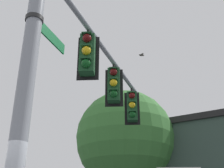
{
  "coord_description": "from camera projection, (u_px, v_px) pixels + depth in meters",
  "views": [
    {
      "loc": [
        -1.61,
        4.24,
        1.42
      ],
      "look_at": [
        -1.14,
        -3.82,
        5.17
      ],
      "focal_mm": 48.67,
      "sensor_mm": 36.0,
      "label": 1
    }
  ],
  "objects": [
    {
      "name": "traffic_light_nearest_pole",
      "position": [
        87.0,
        54.0,
        7.39
      ],
      "size": [
        0.54,
        0.49,
        1.31
      ],
      "color": "black"
    },
    {
      "name": "tree_by_storefront",
      "position": [
        125.0,
        139.0,
        14.91
      ],
      "size": [
        4.8,
        4.8,
        7.66
      ],
      "color": "#4C3823",
      "rests_on": "ground"
    },
    {
      "name": "signal_pole",
      "position": [
        26.0,
        84.0,
        4.77
      ],
      "size": [
        0.28,
        0.28,
        6.85
      ],
      "primitive_type": "cylinder",
      "color": "gray",
      "rests_on": "ground"
    },
    {
      "name": "mast_arm",
      "position": [
        104.0,
        50.0,
        8.7
      ],
      "size": [
        2.05,
        6.45,
        0.14
      ],
      "primitive_type": "cylinder",
      "rotation": [
        0.0,
        1.57,
        4.42
      ],
      "color": "gray"
    },
    {
      "name": "street_name_sign",
      "position": [
        43.0,
        28.0,
        5.53
      ],
      "size": [
        0.48,
        1.2,
        0.22
      ],
      "color": "#147238"
    },
    {
      "name": "traffic_light_mid_inner",
      "position": [
        114.0,
        85.0,
        9.03
      ],
      "size": [
        0.54,
        0.49,
        1.31
      ],
      "color": "black"
    },
    {
      "name": "traffic_light_mid_outer",
      "position": [
        132.0,
        106.0,
        10.67
      ],
      "size": [
        0.54,
        0.49,
        1.31
      ],
      "color": "black"
    },
    {
      "name": "bird_flying",
      "position": [
        142.0,
        55.0,
        13.66
      ],
      "size": [
        0.27,
        0.33,
        0.11
      ],
      "color": "#4C4742"
    }
  ]
}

